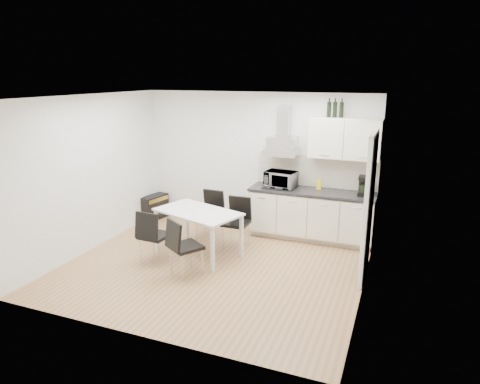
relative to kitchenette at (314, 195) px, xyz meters
The scene contains 15 objects.
ground 2.26m from the kitchenette, 124.38° to the right, with size 4.50×4.50×0.00m, color tan.
wall_back 1.30m from the kitchenette, 167.40° to the left, with size 4.50×0.10×2.60m, color white.
wall_front 3.95m from the kitchenette, 107.63° to the right, with size 4.50×0.10×2.60m, color white.
wall_left 3.88m from the kitchenette, 153.22° to the right, with size 0.10×4.00×2.60m, color white.
wall_right 2.09m from the kitchenette, 58.50° to the right, with size 0.10×4.00×2.60m, color white.
ceiling 2.75m from the kitchenette, 124.38° to the right, with size 4.50×4.50×0.00m, color white.
doorway 1.58m from the kitchenette, 49.19° to the right, with size 0.08×1.04×2.10m, color white.
kitchenette is the anchor object (origin of this frame).
dining_table 2.14m from the kitchenette, 139.64° to the right, with size 1.56×1.18×0.75m.
chair_far_left 1.93m from the kitchenette, 158.20° to the right, with size 0.44×0.50×0.88m, color black, non-canonical shape.
chair_far_right 1.52m from the kitchenette, 141.12° to the right, with size 0.44×0.50×0.88m, color black, non-canonical shape.
chair_near_left 2.89m from the kitchenette, 137.66° to the right, with size 0.44×0.50×0.88m, color black, non-canonical shape.
chair_near_right 2.62m from the kitchenette, 123.86° to the right, with size 0.44×0.50×0.88m, color black, non-canonical shape.
guitar_amp 3.34m from the kitchenette, behind, with size 0.38×0.64×0.50m.
floor_speaker 2.39m from the kitchenette, behind, with size 0.20×0.18×0.33m, color black.
Camera 1 is at (2.62, -5.59, 2.91)m, focal length 32.00 mm.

